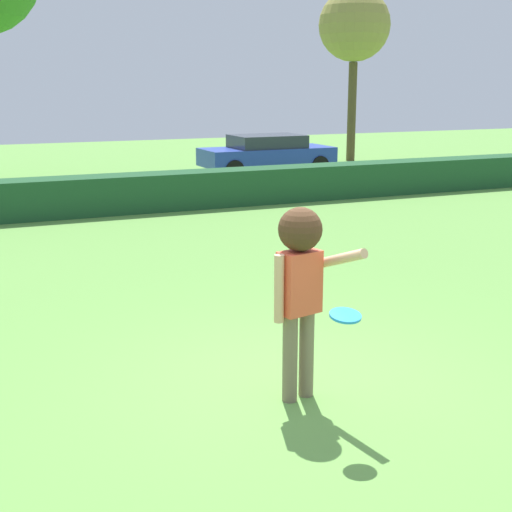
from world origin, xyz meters
name	(u,v)px	position (x,y,z in m)	size (l,w,h in m)	color
ground_plane	(301,386)	(0.00, 0.00, 0.00)	(60.00, 60.00, 0.00)	#609742
person	(300,274)	(-0.15, -0.23, 1.21)	(0.68, 0.72, 1.82)	#786651
frisbee	(345,316)	(-0.12, -1.01, 1.05)	(0.26, 0.26, 0.07)	#268CE5
hedge_row	(97,195)	(0.00, 10.14, 0.42)	(27.53, 0.90, 0.85)	#1E4B28
parked_car_blue	(267,153)	(6.36, 15.10, 0.69)	(4.23, 1.87, 1.25)	#263FA5
oak_tree	(354,27)	(10.88, 17.54, 4.81)	(2.58, 2.58, 6.16)	brown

